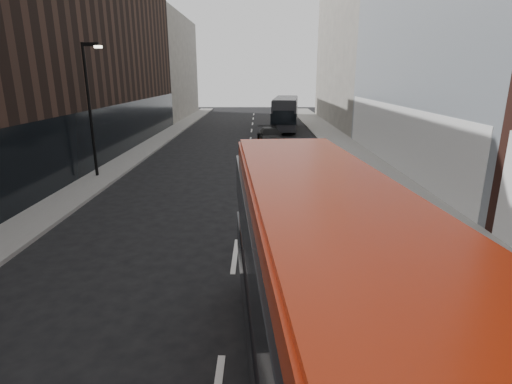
{
  "coord_description": "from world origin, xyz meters",
  "views": [
    {
      "loc": [
        0.75,
        -3.63,
        5.53
      ],
      "look_at": [
        0.68,
        6.69,
        2.5
      ],
      "focal_mm": 28.0,
      "sensor_mm": 36.0,
      "label": 1
    }
  ],
  "objects_px": {
    "red_bus": "(327,306)",
    "car_a": "(290,162)",
    "street_lamp": "(90,102)",
    "car_b": "(272,154)",
    "car_c": "(270,136)",
    "grey_bus": "(286,113)"
  },
  "relations": [
    {
      "from": "red_bus",
      "to": "car_a",
      "type": "bearing_deg",
      "value": 82.27
    },
    {
      "from": "red_bus",
      "to": "car_a",
      "type": "xyz_separation_m",
      "value": [
        0.85,
        17.89,
        -1.6
      ]
    },
    {
      "from": "street_lamp",
      "to": "red_bus",
      "type": "xyz_separation_m",
      "value": [
        9.99,
        -16.41,
        -1.96
      ]
    },
    {
      "from": "street_lamp",
      "to": "car_b",
      "type": "distance_m",
      "value": 11.14
    },
    {
      "from": "car_a",
      "to": "car_c",
      "type": "bearing_deg",
      "value": 90.2
    },
    {
      "from": "car_c",
      "to": "grey_bus",
      "type": "bearing_deg",
      "value": 71.7
    },
    {
      "from": "car_b",
      "to": "car_c",
      "type": "bearing_deg",
      "value": 93.23
    },
    {
      "from": "street_lamp",
      "to": "car_b",
      "type": "relative_size",
      "value": 1.89
    },
    {
      "from": "grey_bus",
      "to": "car_c",
      "type": "relative_size",
      "value": 2.26
    },
    {
      "from": "street_lamp",
      "to": "grey_bus",
      "type": "distance_m",
      "value": 23.98
    },
    {
      "from": "red_bus",
      "to": "grey_bus",
      "type": "xyz_separation_m",
      "value": [
        1.79,
        37.16,
        -0.44
      ]
    },
    {
      "from": "grey_bus",
      "to": "car_c",
      "type": "distance_m",
      "value": 9.41
    },
    {
      "from": "red_bus",
      "to": "car_b",
      "type": "distance_m",
      "value": 20.35
    },
    {
      "from": "car_b",
      "to": "street_lamp",
      "type": "bearing_deg",
      "value": -154.36
    },
    {
      "from": "street_lamp",
      "to": "car_c",
      "type": "height_order",
      "value": "street_lamp"
    },
    {
      "from": "car_b",
      "to": "grey_bus",
      "type": "bearing_deg",
      "value": 87.51
    },
    {
      "from": "grey_bus",
      "to": "car_b",
      "type": "xyz_separation_m",
      "value": [
        -1.96,
        -16.88,
        -1.17
      ]
    },
    {
      "from": "car_a",
      "to": "car_c",
      "type": "distance_m",
      "value": 10.15
    },
    {
      "from": "car_b",
      "to": "car_a",
      "type": "bearing_deg",
      "value": -62.77
    },
    {
      "from": "street_lamp",
      "to": "grey_bus",
      "type": "relative_size",
      "value": 0.67
    },
    {
      "from": "red_bus",
      "to": "car_c",
      "type": "relative_size",
      "value": 2.18
    },
    {
      "from": "car_b",
      "to": "car_c",
      "type": "height_order",
      "value": "car_c"
    }
  ]
}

